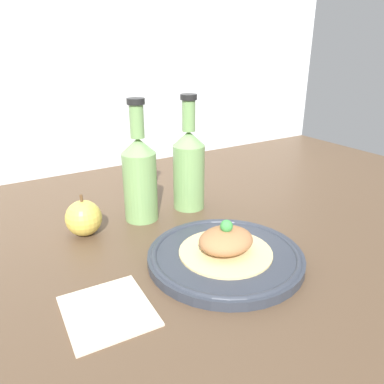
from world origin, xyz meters
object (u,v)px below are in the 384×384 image
(plated_food, at_px, (226,243))
(cider_bottle_left, at_px, (140,176))
(apple, at_px, (84,218))
(plate, at_px, (225,256))
(cider_bottle_right, at_px, (189,166))

(plated_food, bearing_deg, cider_bottle_left, 102.50)
(plated_food, relative_size, apple, 1.91)
(plate, distance_m, cider_bottle_right, 0.27)
(plated_food, height_order, cider_bottle_right, cider_bottle_right)
(cider_bottle_left, relative_size, apple, 3.02)
(cider_bottle_left, height_order, cider_bottle_right, same)
(plate, height_order, apple, apple)
(cider_bottle_left, distance_m, apple, 0.15)
(plated_food, distance_m, apple, 0.30)
(apple, bearing_deg, plate, -51.71)
(plate, relative_size, apple, 3.19)
(plate, xyz_separation_m, cider_bottle_left, (-0.05, 0.25, 0.09))
(plate, height_order, plated_food, plated_food)
(plated_food, distance_m, cider_bottle_right, 0.26)
(plate, distance_m, plated_food, 0.03)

